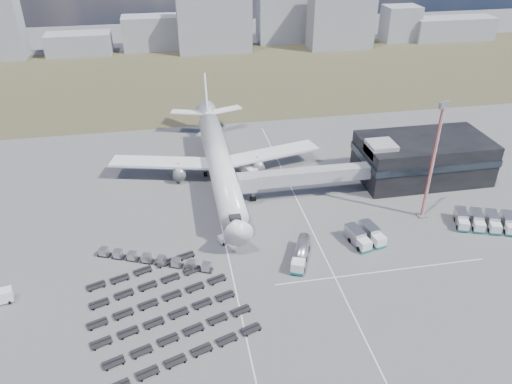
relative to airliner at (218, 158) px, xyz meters
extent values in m
plane|color=#565659|center=(0.00, -32.38, -5.29)|extent=(420.00, 420.00, 0.00)
cube|color=#4A452C|center=(0.00, 77.62, -5.29)|extent=(420.00, 90.00, 0.01)
cube|color=silver|center=(-2.00, -27.38, -5.29)|extent=(0.25, 110.00, 0.01)
cube|color=silver|center=(16.00, -27.38, -5.29)|extent=(0.25, 110.00, 0.01)
cube|color=silver|center=(25.00, -40.38, -5.29)|extent=(40.00, 0.25, 0.01)
cube|color=black|center=(48.00, -8.38, -0.29)|extent=(30.00, 16.00, 10.00)
cube|color=#262D38|center=(48.00, -8.38, 0.91)|extent=(30.40, 16.40, 1.60)
cube|color=#939399|center=(36.00, -10.38, 4.21)|extent=(6.00, 6.00, 3.00)
cube|color=#939399|center=(18.10, -11.88, -0.19)|extent=(29.80, 3.00, 3.00)
cube|color=#939399|center=(4.70, -12.38, -0.19)|extent=(4.00, 3.60, 3.40)
cylinder|color=slate|center=(6.20, -11.88, -2.74)|extent=(0.70, 0.70, 5.10)
cylinder|color=black|center=(6.20, -11.88, -4.84)|extent=(1.40, 0.90, 1.40)
cylinder|color=white|center=(0.00, -2.38, 0.01)|extent=(5.60, 48.00, 5.60)
cone|color=white|center=(0.00, -28.88, 0.01)|extent=(5.60, 5.00, 5.60)
cone|color=white|center=(0.00, 25.62, 0.81)|extent=(5.60, 8.00, 5.60)
cube|color=black|center=(0.00, -26.88, 0.81)|extent=(2.20, 2.00, 0.80)
cube|color=white|center=(-13.00, 2.62, -1.19)|extent=(25.59, 11.38, 0.50)
cube|color=white|center=(13.00, 2.62, -1.19)|extent=(25.59, 11.38, 0.50)
cylinder|color=slate|center=(-9.50, 0.62, -2.89)|extent=(3.00, 5.00, 3.00)
cylinder|color=slate|center=(9.50, 0.62, -2.89)|extent=(3.00, 5.00, 3.00)
cube|color=white|center=(-5.50, 27.62, 1.21)|extent=(9.49, 5.63, 0.35)
cube|color=white|center=(5.50, 27.62, 1.21)|extent=(9.49, 5.63, 0.35)
cube|color=white|center=(0.00, 28.62, 6.51)|extent=(0.50, 9.06, 11.45)
cylinder|color=slate|center=(0.00, -23.38, -4.04)|extent=(0.50, 0.50, 2.50)
cylinder|color=slate|center=(-3.20, 1.62, -4.04)|extent=(0.60, 0.60, 2.50)
cylinder|color=slate|center=(3.20, 1.62, -4.04)|extent=(0.60, 0.60, 2.50)
cylinder|color=black|center=(0.00, -23.38, -4.79)|extent=(0.50, 1.20, 1.20)
cube|color=#91959E|center=(-45.71, 120.22, -0.85)|extent=(26.97, 12.00, 8.88)
cube|color=#91959E|center=(-13.57, 122.96, 1.85)|extent=(27.24, 12.00, 14.29)
cube|color=#91959E|center=(11.96, 114.17, 6.28)|extent=(31.32, 12.00, 23.15)
cube|color=#91959E|center=(47.04, 125.40, 6.58)|extent=(27.48, 12.00, 23.73)
cube|color=#91959E|center=(67.43, 110.20, 6.60)|extent=(27.99, 12.00, 23.78)
cube|color=#91959E|center=(99.10, 117.40, 2.52)|extent=(15.92, 12.00, 15.62)
cube|color=#91959E|center=(124.69, 114.85, -0.23)|extent=(38.76, 12.00, 10.13)
cube|color=white|center=(9.74, -37.81, -3.89)|extent=(3.06, 3.06, 2.23)
cube|color=#126866|center=(9.74, -37.81, -4.76)|extent=(3.18, 3.18, 0.48)
cylinder|color=#A5A5AA|center=(11.62, -33.44, -3.45)|extent=(5.10, 7.64, 2.42)
cube|color=slate|center=(11.62, -33.44, -4.56)|extent=(5.01, 7.60, 0.34)
cylinder|color=black|center=(11.04, -34.78, -4.81)|extent=(2.74, 1.98, 1.07)
cube|color=white|center=(-1.64, -26.10, -4.57)|extent=(3.59, 2.71, 1.45)
cube|color=white|center=(7.12, -0.43, -3.85)|extent=(4.19, 5.83, 2.53)
cube|color=#126866|center=(7.12, -0.43, -4.89)|extent=(4.31, 5.95, 0.41)
cube|color=white|center=(23.94, -33.81, -4.02)|extent=(2.66, 2.59, 2.15)
cube|color=#126866|center=(23.94, -33.81, -4.85)|extent=(2.78, 2.70, 0.44)
cube|color=#A5A5AA|center=(23.20, -30.47, -3.63)|extent=(3.26, 4.89, 2.54)
cube|color=white|center=(27.18, -33.08, -4.02)|extent=(2.66, 2.59, 2.15)
cube|color=#126866|center=(27.18, -33.08, -4.85)|extent=(2.78, 2.70, 0.44)
cube|color=#A5A5AA|center=(26.44, -29.75, -3.63)|extent=(3.26, 4.89, 2.54)
cube|color=white|center=(46.24, -31.07, -4.12)|extent=(2.62, 2.57, 1.98)
cube|color=#126866|center=(46.24, -31.07, -4.89)|extent=(2.74, 2.68, 0.41)
cube|color=#A5A5AA|center=(47.31, -28.10, -3.76)|extent=(3.44, 4.63, 2.34)
cube|color=white|center=(49.12, -32.11, -4.12)|extent=(2.62, 2.57, 1.98)
cube|color=#126866|center=(49.12, -32.11, -4.89)|extent=(2.74, 2.68, 0.41)
cube|color=#A5A5AA|center=(50.19, -29.14, -3.76)|extent=(3.44, 4.63, 2.34)
cube|color=white|center=(52.00, -33.15, -4.12)|extent=(2.62, 2.57, 1.98)
cube|color=#126866|center=(52.00, -33.15, -4.89)|extent=(2.74, 2.68, 0.41)
cube|color=#A5A5AA|center=(53.07, -30.19, -3.76)|extent=(3.44, 4.63, 2.34)
cube|color=white|center=(54.88, -34.19, -4.12)|extent=(2.62, 2.57, 1.98)
cube|color=#126866|center=(54.88, -34.19, -4.89)|extent=(2.74, 2.68, 0.41)
cube|color=#A5A5AA|center=(55.96, -31.23, -3.76)|extent=(3.44, 4.63, 2.34)
cube|color=black|center=(-25.11, -26.37, -5.02)|extent=(2.73, 2.26, 0.16)
cube|color=#A5A5AA|center=(-25.11, -26.37, -4.25)|extent=(1.90, 1.90, 1.36)
cube|color=black|center=(-22.46, -27.51, -5.02)|extent=(2.73, 2.26, 0.16)
cube|color=#A5A5AA|center=(-22.46, -27.51, -4.25)|extent=(1.90, 1.90, 1.36)
cube|color=black|center=(-19.80, -28.66, -5.02)|extent=(2.73, 2.26, 0.16)
cube|color=#A5A5AA|center=(-19.80, -28.66, -4.25)|extent=(1.90, 1.90, 1.36)
cube|color=black|center=(-17.14, -29.80, -5.02)|extent=(2.73, 2.26, 0.16)
cube|color=#A5A5AA|center=(-17.14, -29.80, -4.25)|extent=(1.90, 1.90, 1.36)
cube|color=black|center=(-14.48, -30.94, -5.02)|extent=(2.73, 2.26, 0.16)
cube|color=#A5A5AA|center=(-14.48, -30.94, -4.25)|extent=(1.90, 1.90, 1.36)
cube|color=black|center=(-11.82, -32.09, -5.02)|extent=(2.73, 2.26, 0.16)
cube|color=#A5A5AA|center=(-11.82, -32.09, -4.25)|extent=(1.90, 1.90, 1.36)
cube|color=black|center=(-9.17, -33.23, -5.02)|extent=(2.73, 2.26, 0.16)
cube|color=#A5A5AA|center=(-9.17, -33.23, -4.25)|extent=(1.90, 1.90, 1.36)
cube|color=black|center=(-6.51, -34.38, -5.02)|extent=(2.73, 2.26, 0.16)
cube|color=#A5A5AA|center=(-6.51, -34.38, -4.25)|extent=(1.90, 1.90, 1.36)
cube|color=black|center=(-11.00, -53.62, -4.91)|extent=(24.43, 10.04, 0.76)
cube|color=black|center=(-12.49, -49.44, -4.91)|extent=(24.43, 10.04, 0.76)
cube|color=black|center=(-13.99, -45.26, -4.91)|extent=(24.43, 10.04, 0.76)
cube|color=black|center=(-15.48, -41.07, -4.91)|extent=(24.43, 10.04, 0.76)
cube|color=black|center=(-16.98, -36.89, -4.91)|extent=(20.45, 8.62, 0.76)
cube|color=black|center=(-18.48, -32.71, -4.91)|extent=(20.45, 8.62, 0.76)
cylinder|color=#AF1E1C|center=(40.58, -24.59, 7.07)|extent=(0.69, 0.69, 24.72)
cube|color=slate|center=(40.58, -24.59, 19.73)|extent=(2.44, 1.35, 1.19)
cube|color=#565659|center=(40.58, -24.59, -5.14)|extent=(1.98, 1.98, 0.30)
camera|label=1|loc=(-10.48, -105.58, 53.53)|focal=35.00mm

